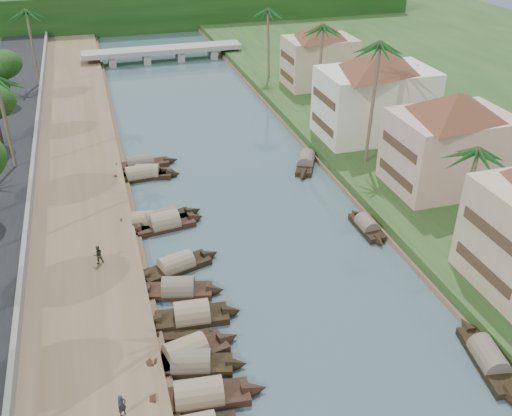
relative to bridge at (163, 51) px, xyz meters
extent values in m
plane|color=#3E565E|center=(0.00, -72.00, -1.72)|extent=(220.00, 220.00, 0.00)
cube|color=brown|center=(-16.00, -52.00, -1.32)|extent=(10.00, 180.00, 0.80)
cube|color=#24441B|center=(19.00, -52.00, -1.12)|extent=(16.00, 180.00, 1.20)
cube|color=slate|center=(-20.20, -52.00, -0.37)|extent=(0.40, 180.00, 1.10)
cube|color=#10330E|center=(0.00, 23.00, 2.28)|extent=(120.00, 4.00, 8.00)
cube|color=#10330E|center=(0.00, 28.00, 2.28)|extent=(120.00, 4.00, 8.00)
cube|color=#10330E|center=(0.00, 33.00, 2.28)|extent=(120.00, 4.00, 8.00)
cube|color=gray|center=(0.00, 0.00, 0.28)|extent=(28.00, 4.00, 0.80)
cube|color=gray|center=(-9.00, 0.00, -0.82)|extent=(1.20, 3.50, 1.80)
cube|color=gray|center=(-3.00, 0.00, -0.82)|extent=(1.20, 3.50, 1.80)
cube|color=gray|center=(3.00, 0.00, -0.82)|extent=(1.20, 3.50, 1.80)
cube|color=gray|center=(9.00, 0.00, -0.82)|extent=(1.20, 3.50, 1.80)
cube|color=#483221|center=(12.95, -74.00, 1.48)|extent=(0.10, 6.40, 0.90)
cube|color=#483221|center=(12.95, -74.00, 4.68)|extent=(0.10, 6.40, 0.90)
cube|color=#E0A79E|center=(20.00, -58.00, 3.23)|extent=(11.00, 8.00, 7.50)
pyramid|color=brown|center=(20.00, -58.00, 8.08)|extent=(14.11, 14.11, 2.20)
cube|color=#483221|center=(14.45, -58.00, 1.35)|extent=(0.10, 6.40, 0.90)
cube|color=#483221|center=(14.45, -58.00, 4.35)|extent=(0.10, 6.40, 0.90)
cube|color=#EDEACF|center=(19.00, -44.00, 3.48)|extent=(13.00, 8.00, 8.00)
pyramid|color=brown|center=(19.00, -44.00, 8.58)|extent=(15.59, 15.59, 2.20)
cube|color=#483221|center=(12.45, -44.00, 1.48)|extent=(0.10, 6.40, 0.90)
cube|color=#483221|center=(12.45, -44.00, 4.68)|extent=(0.10, 6.40, 0.90)
cube|color=#D4B58E|center=(20.00, -24.00, 2.98)|extent=(10.00, 7.00, 7.00)
pyramid|color=brown|center=(20.00, -24.00, 7.58)|extent=(12.62, 12.62, 2.20)
cube|color=#483221|center=(14.95, -24.00, 1.23)|extent=(0.10, 5.60, 0.90)
cube|color=#483221|center=(14.95, -24.00, 4.03)|extent=(0.10, 5.60, 0.90)
cube|color=black|center=(-9.20, -77.40, -1.52)|extent=(6.47, 2.59, 0.70)
cone|color=black|center=(-5.71, -77.75, -1.44)|extent=(1.97, 1.94, 1.97)
cone|color=black|center=(-12.68, -77.05, -1.44)|extent=(1.97, 1.94, 1.97)
cylinder|color=#8F805B|center=(-9.20, -77.40, -1.14)|extent=(4.99, 2.52, 2.05)
cube|color=black|center=(-9.15, -74.61, -1.52)|extent=(5.69, 3.00, 0.70)
cone|color=black|center=(-6.23, -75.34, -1.44)|extent=(1.89, 1.89, 1.73)
cone|color=black|center=(-12.08, -73.87, -1.44)|extent=(1.89, 1.89, 1.73)
cylinder|color=#6D5F51|center=(-9.15, -74.61, -1.14)|extent=(4.46, 2.76, 1.80)
cube|color=black|center=(-9.31, -73.54, -1.52)|extent=(6.08, 3.22, 0.70)
cone|color=black|center=(-6.18, -72.81, -1.44)|extent=(2.04, 2.10, 1.95)
cone|color=black|center=(-12.45, -74.27, -1.44)|extent=(2.04, 2.10, 1.95)
cylinder|color=#8F805B|center=(-9.31, -73.54, -1.14)|extent=(4.77, 2.99, 2.04)
cube|color=black|center=(-8.20, -69.87, -1.52)|extent=(5.48, 2.49, 0.70)
cone|color=black|center=(-5.25, -70.12, -1.44)|extent=(1.72, 1.97, 2.02)
cone|color=black|center=(-11.15, -69.63, -1.44)|extent=(1.72, 1.97, 2.02)
cylinder|color=#8F805B|center=(-8.20, -69.87, -1.14)|extent=(4.24, 2.47, 2.14)
cube|color=black|center=(-8.64, -66.54, -1.52)|extent=(5.51, 3.09, 0.70)
cone|color=black|center=(-5.83, -67.25, -1.44)|extent=(1.89, 2.00, 1.84)
cone|color=black|center=(-11.44, -65.83, -1.44)|extent=(1.89, 2.00, 1.84)
cylinder|color=#6D5F51|center=(-8.64, -66.54, -1.14)|extent=(4.33, 2.86, 1.94)
cube|color=black|center=(-8.27, -63.34, -1.52)|extent=(6.09, 3.46, 0.70)
cone|color=black|center=(-5.18, -62.38, -1.44)|extent=(2.08, 2.06, 1.83)
cone|color=black|center=(-11.35, -64.29, -1.44)|extent=(2.08, 2.06, 1.83)
cylinder|color=#8F805B|center=(-8.27, -63.34, -1.14)|extent=(4.80, 3.13, 1.90)
cube|color=black|center=(-8.19, -56.41, -1.52)|extent=(5.72, 2.79, 0.70)
cone|color=black|center=(-5.17, -55.99, -1.44)|extent=(1.86, 2.05, 2.01)
cone|color=black|center=(-11.21, -56.83, -1.44)|extent=(1.86, 2.05, 2.01)
cylinder|color=#8F805B|center=(-8.19, -56.41, -1.14)|extent=(4.45, 2.69, 2.13)
cube|color=black|center=(-8.41, -55.67, -1.52)|extent=(6.41, 3.47, 0.70)
cone|color=black|center=(-5.14, -54.72, -1.44)|extent=(2.14, 2.07, 1.84)
cone|color=black|center=(-11.69, -56.63, -1.44)|extent=(2.14, 2.07, 1.84)
cylinder|color=#6D5F51|center=(-8.41, -55.67, -1.14)|extent=(5.04, 3.14, 1.90)
cube|color=black|center=(-9.76, -55.58, -1.52)|extent=(5.60, 2.64, 0.70)
cone|color=black|center=(-6.82, -56.08, -1.44)|extent=(1.80, 1.82, 1.76)
cone|color=black|center=(-12.71, -55.07, -1.44)|extent=(1.80, 1.82, 1.76)
cylinder|color=#8F805B|center=(-9.76, -55.58, -1.14)|extent=(4.36, 2.50, 1.83)
cube|color=black|center=(-8.40, -45.41, -1.52)|extent=(5.42, 2.98, 0.70)
cone|color=black|center=(-5.63, -46.12, -1.44)|extent=(1.84, 1.91, 1.75)
cone|color=black|center=(-11.17, -44.70, -1.44)|extent=(1.84, 1.91, 1.75)
cylinder|color=#8F805B|center=(-8.40, -45.41, -1.14)|extent=(4.26, 2.75, 1.83)
cube|color=black|center=(-8.87, -42.73, -1.52)|extent=(6.30, 1.95, 0.70)
cone|color=black|center=(-5.41, -42.60, -1.44)|extent=(1.82, 1.62, 1.76)
cone|color=black|center=(-12.34, -42.85, -1.44)|extent=(1.82, 1.62, 1.76)
cylinder|color=#6D5F51|center=(-8.87, -42.73, -1.14)|extent=(4.83, 1.97, 1.81)
cube|color=black|center=(-9.36, -45.61, -1.52)|extent=(5.84, 2.32, 0.70)
cone|color=black|center=(-6.20, -45.35, -1.44)|extent=(1.78, 1.80, 1.85)
cone|color=black|center=(-12.52, -45.88, -1.44)|extent=(1.78, 1.80, 1.85)
cylinder|color=#8F805B|center=(-9.36, -45.61, -1.14)|extent=(4.50, 2.28, 1.93)
cube|color=black|center=(9.96, -79.74, -1.52)|extent=(2.76, 6.35, 0.70)
cone|color=black|center=(10.53, -76.37, -1.44)|extent=(1.84, 1.98, 1.77)
cylinder|color=#6D5F51|center=(9.96, -79.74, -1.14)|extent=(2.58, 4.93, 1.81)
cube|color=black|center=(9.65, -62.09, -1.52)|extent=(1.55, 4.77, 0.70)
cone|color=black|center=(9.63, -59.44, -1.44)|extent=(1.37, 1.38, 1.51)
cone|color=black|center=(9.67, -64.73, -1.44)|extent=(1.37, 1.38, 1.51)
cylinder|color=#6D5F51|center=(9.65, -62.09, -1.14)|extent=(1.60, 3.65, 1.57)
cube|color=black|center=(9.19, -47.49, -1.52)|extent=(4.36, 6.42, 0.70)
cone|color=black|center=(10.72, -44.37, -1.44)|extent=(2.23, 2.30, 1.82)
cone|color=black|center=(7.66, -50.62, -1.44)|extent=(2.23, 2.30, 1.82)
cylinder|color=#6D5F51|center=(9.19, -47.49, -1.14)|extent=(3.78, 5.12, 1.87)
cube|color=black|center=(-9.06, -71.45, -1.62)|extent=(4.14, 1.71, 0.35)
cone|color=black|center=(-6.84, -71.91, -1.62)|extent=(1.17, 1.09, 0.90)
cone|color=black|center=(-11.29, -70.98, -1.62)|extent=(1.17, 1.09, 0.90)
cube|color=black|center=(-10.66, -53.81, -1.62)|extent=(4.42, 2.51, 0.35)
cone|color=black|center=(-8.36, -54.76, -1.62)|extent=(1.36, 1.24, 0.88)
cone|color=black|center=(-12.96, -52.86, -1.62)|extent=(1.36, 1.24, 0.88)
cylinder|color=brown|center=(16.00, -67.09, 3.64)|extent=(0.42, 0.36, 8.33)
sphere|color=#194B1A|center=(16.00, -67.09, 7.64)|extent=(3.20, 3.20, 3.20)
cylinder|color=brown|center=(15.00, -50.73, 6.00)|extent=(0.68, 0.36, 13.06)
sphere|color=#194B1A|center=(15.00, -50.73, 12.27)|extent=(3.20, 3.20, 3.20)
cylinder|color=brown|center=(16.00, -33.64, 5.02)|extent=(0.70, 0.36, 11.09)
sphere|color=#194B1A|center=(16.00, -33.64, 10.34)|extent=(3.20, 3.20, 3.20)
cylinder|color=brown|center=(-22.00, -41.55, 4.54)|extent=(0.37, 0.36, 9.72)
cylinder|color=brown|center=(14.00, -18.06, 4.64)|extent=(0.62, 0.36, 10.34)
sphere|color=#194B1A|center=(14.00, -18.06, 9.60)|extent=(3.20, 3.20, 3.20)
cylinder|color=brown|center=(-20.50, -12.19, 5.07)|extent=(0.44, 0.36, 10.78)
sphere|color=#194B1A|center=(-20.50, -12.19, 10.24)|extent=(3.20, 3.20, 3.20)
cylinder|color=#403225|center=(-24.00, -19.76, 1.43)|extent=(0.60, 0.60, 3.58)
ellipsoid|color=#10330E|center=(-24.00, -19.76, 4.84)|extent=(4.40, 4.40, 3.62)
cylinder|color=#403225|center=(24.00, -43.21, 1.45)|extent=(0.60, 0.60, 4.03)
ellipsoid|color=#10330E|center=(24.00, -43.21, 5.30)|extent=(4.64, 4.64, 3.82)
imported|color=#26282E|center=(-13.81, -77.82, -0.15)|extent=(0.68, 0.61, 1.55)
imported|color=#393828|center=(-14.35, -61.59, -0.11)|extent=(0.91, 0.78, 1.62)
camera|label=1|loc=(-12.80, -102.11, 26.47)|focal=40.00mm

